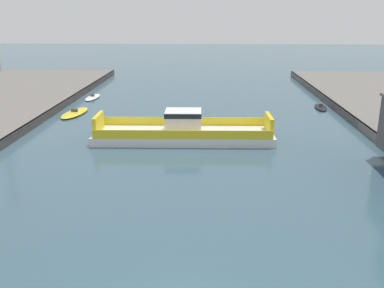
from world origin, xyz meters
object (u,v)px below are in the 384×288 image
moored_boat_far_left (75,113)px  moored_boat_far_right (321,107)px  chain_ferry (183,131)px  moored_boat_mid_left (93,97)px

moored_boat_far_left → moored_boat_far_right: moored_boat_far_left is taller
moored_boat_far_right → moored_boat_far_left: bearing=-171.9°
chain_ferry → moored_boat_far_right: chain_ferry is taller
chain_ferry → moored_boat_mid_left: bearing=125.1°
moored_boat_far_right → moored_boat_mid_left: bearing=170.0°
chain_ferry → moored_boat_mid_left: chain_ferry is taller
moored_boat_far_left → moored_boat_mid_left: bearing=92.3°
moored_boat_mid_left → moored_boat_far_right: bearing=-10.0°
moored_boat_far_left → chain_ferry: bearing=-36.8°
chain_ferry → moored_boat_far_left: size_ratio=2.67×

